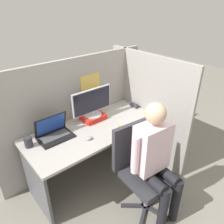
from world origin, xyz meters
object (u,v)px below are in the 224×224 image
at_px(laptop, 54,133).
at_px(office_chair, 141,168).
at_px(person, 156,156).
at_px(paper_box, 93,117).
at_px(stapler, 134,105).
at_px(carrot_toy, 124,129).
at_px(pen_cup, 28,142).
at_px(monitor, 92,103).

relative_size(laptop, office_chair, 0.37).
relative_size(laptop, person, 0.28).
distance_m(paper_box, stapler, 0.64).
xyz_separation_m(carrot_toy, person, (-0.11, -0.57, 0.01)).
bearing_deg(person, carrot_toy, 78.99).
xyz_separation_m(laptop, person, (0.56, -0.96, -0.02)).
height_order(paper_box, person, person).
xyz_separation_m(office_chair, pen_cup, (-0.83, 0.82, 0.27)).
bearing_deg(pen_cup, monitor, 2.42).
height_order(monitor, stapler, monitor).
relative_size(monitor, office_chair, 0.55).
bearing_deg(paper_box, person, -89.54).
distance_m(laptop, office_chair, 1.01).
height_order(monitor, office_chair, monitor).
bearing_deg(paper_box, laptop, -174.67).
distance_m(paper_box, carrot_toy, 0.46).
bearing_deg(monitor, stapler, -8.89).
xyz_separation_m(paper_box, person, (0.01, -1.01, 0.00)).
relative_size(paper_box, laptop, 0.77).
height_order(paper_box, office_chair, office_chair).
bearing_deg(carrot_toy, person, -101.01).
xyz_separation_m(office_chair, person, (0.02, -0.15, 0.24)).
xyz_separation_m(paper_box, laptop, (-0.56, -0.05, 0.02)).
relative_size(carrot_toy, pen_cup, 1.21).
bearing_deg(monitor, person, -89.54).
xyz_separation_m(monitor, laptop, (-0.56, -0.05, -0.18)).
bearing_deg(laptop, pen_cup, 176.09).
height_order(paper_box, stapler, paper_box).
relative_size(monitor, laptop, 1.48).
height_order(stapler, carrot_toy, stapler).
relative_size(paper_box, monitor, 0.52).
bearing_deg(pen_cup, paper_box, 2.24).
distance_m(monitor, pen_cup, 0.86).
xyz_separation_m(laptop, office_chair, (0.55, -0.80, -0.26)).
height_order(office_chair, pen_cup, office_chair).
relative_size(laptop, pen_cup, 3.28).
bearing_deg(office_chair, monitor, 89.53).
bearing_deg(paper_box, carrot_toy, -75.03).
distance_m(paper_box, laptop, 0.56).
relative_size(stapler, person, 0.11).
relative_size(paper_box, carrot_toy, 2.08).
bearing_deg(carrot_toy, office_chair, -106.88).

